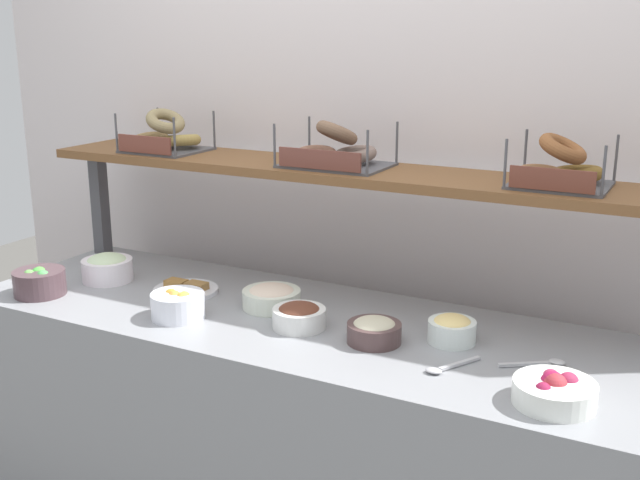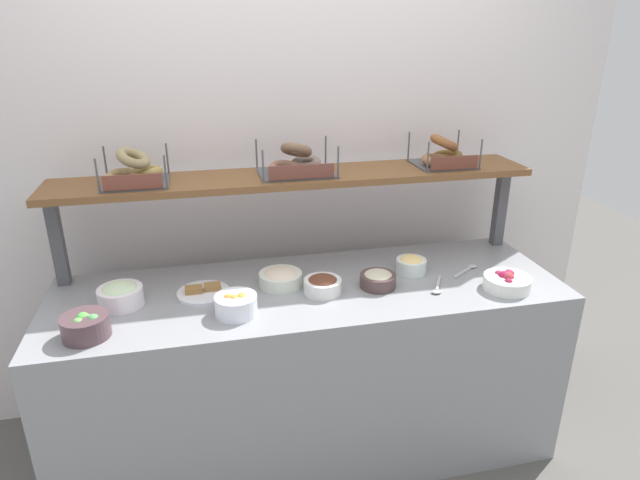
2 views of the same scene
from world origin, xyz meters
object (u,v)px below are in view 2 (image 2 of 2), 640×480
bowl_veggie_mix (86,326)px  bagel_basket_poppy (296,164)px  serving_plate_white (203,292)px  serving_spoon_by_edge (468,269)px  bowl_tuna_salad (378,279)px  bowl_chocolate_spread (323,284)px  bowl_beet_salad (507,282)px  bowl_fruit_salad (236,304)px  bowl_egg_salad (411,264)px  bowl_potato_salad (281,278)px  serving_spoon_near_plate (437,288)px  bagel_basket_everything (135,172)px  bagel_basket_cinnamon_raisin (443,155)px  bowl_scallion_spread (120,295)px

bowl_veggie_mix → bagel_basket_poppy: bagel_basket_poppy is taller
serving_plate_white → bagel_basket_poppy: 0.68m
serving_spoon_by_edge → bowl_tuna_salad: bearing=-171.8°
bowl_chocolate_spread → bowl_beet_salad: size_ratio=0.81×
bowl_fruit_salad → serving_spoon_by_edge: size_ratio=1.04×
bowl_chocolate_spread → bowl_egg_salad: bearing=13.6°
bowl_potato_salad → bowl_chocolate_spread: bearing=-33.8°
serving_spoon_near_plate → bagel_basket_everything: bagel_basket_everything is taller
bowl_egg_salad → serving_spoon_by_edge: bearing=-8.5°
bowl_egg_salad → bagel_basket_cinnamon_raisin: (0.22, 0.22, 0.44)m
serving_spoon_by_edge → bagel_basket_poppy: bearing=160.9°
bagel_basket_everything → bagel_basket_cinnamon_raisin: bagel_basket_everything is taller
bowl_potato_salad → bagel_basket_cinnamon_raisin: bearing=15.2°
bowl_chocolate_spread → bowl_veggie_mix: (-0.91, -0.15, 0.01)m
bowl_fruit_salad → bowl_tuna_salad: size_ratio=1.06×
bowl_egg_salad → bowl_scallion_spread: size_ratio=0.77×
bowl_chocolate_spread → bowl_fruit_salad: (-0.37, -0.10, 0.01)m
bowl_chocolate_spread → serving_spoon_by_edge: bearing=5.4°
bowl_tuna_salad → serving_plate_white: size_ratio=0.71×
bowl_tuna_salad → bagel_basket_everything: bearing=161.7°
bowl_egg_salad → bagel_basket_poppy: (-0.48, 0.22, 0.44)m
serving_spoon_by_edge → bowl_potato_salad: bearing=177.2°
bowl_scallion_spread → serving_plate_white: bowl_scallion_spread is taller
bowl_egg_salad → bowl_beet_salad: bearing=-36.2°
bowl_scallion_spread → serving_plate_white: size_ratio=0.81×
bagel_basket_cinnamon_raisin → bagel_basket_poppy: bearing=-179.6°
serving_spoon_by_edge → bagel_basket_cinnamon_raisin: (-0.04, 0.26, 0.47)m
bowl_scallion_spread → bagel_basket_cinnamon_raisin: bearing=10.0°
bowl_scallion_spread → bowl_beet_salad: bowl_scallion_spread is taller
bowl_scallion_spread → bagel_basket_cinnamon_raisin: size_ratio=0.64×
bowl_fruit_salad → bagel_basket_poppy: 0.69m
bowl_chocolate_spread → bowl_scallion_spread: (-0.81, 0.07, 0.01)m
bagel_basket_everything → bagel_basket_poppy: 0.68m
bowl_fruit_salad → serving_spoon_by_edge: (1.07, 0.17, -0.04)m
bowl_egg_salad → serving_spoon_near_plate: 0.20m
bowl_egg_salad → serving_plate_white: 0.93m
bowl_potato_salad → bagel_basket_cinnamon_raisin: 0.96m
bowl_egg_salad → bowl_fruit_salad: size_ratio=0.83×
bowl_veggie_mix → bowl_beet_salad: bearing=0.3°
serving_spoon_by_edge → bagel_basket_everything: bagel_basket_everything is taller
bowl_potato_salad → serving_spoon_near_plate: size_ratio=1.17×
bowl_potato_salad → serving_spoon_near_plate: 0.67m
serving_plate_white → bowl_tuna_salad: bearing=-7.2°
bowl_beet_salad → bowl_tuna_salad: bearing=165.2°
serving_spoon_near_plate → bagel_basket_poppy: 0.82m
bowl_scallion_spread → bowl_tuna_salad: bowl_scallion_spread is taller
bowl_egg_salad → bowl_scallion_spread: bowl_scallion_spread is taller
bowl_egg_salad → serving_spoon_by_edge: bowl_egg_salad is taller
bowl_egg_salad → serving_plate_white: bearing=-179.2°
bowl_fruit_salad → bowl_tuna_salad: bowl_fruit_salad is taller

